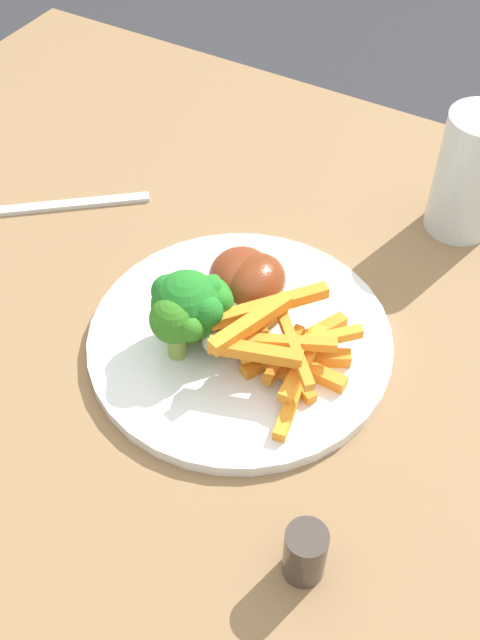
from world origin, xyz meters
TOP-DOWN VIEW (x-y plane):
  - ground_plane at (0.00, 0.00)m, footprint 6.00×6.00m
  - dining_table at (0.00, 0.00)m, footprint 1.26×0.77m
  - dinner_plate at (-0.08, -0.03)m, footprint 0.27×0.27m
  - broccoli_floret_front at (-0.11, -0.06)m, footprint 0.07×0.06m
  - broccoli_floret_middle at (-0.10, -0.04)m, footprint 0.05×0.05m
  - broccoli_floret_back at (-0.11, -0.08)m, footprint 0.05×0.05m
  - carrot_fries_pile at (-0.03, -0.04)m, footprint 0.12×0.14m
  - chicken_drumstick_near at (-0.09, 0.01)m, footprint 0.06×0.12m
  - chicken_drumstick_far at (-0.10, 0.01)m, footprint 0.08×0.12m
  - fork at (-0.34, 0.04)m, footprint 0.16×0.13m
  - water_glass at (0.04, 0.22)m, footprint 0.07×0.07m
  - pepper_shaker at (0.06, -0.19)m, footprint 0.03×0.03m

SIDE VIEW (x-z plane):
  - ground_plane at x=0.00m, z-range 0.00..0.00m
  - dining_table at x=0.00m, z-range 0.26..0.97m
  - fork at x=-0.34m, z-range 0.71..0.72m
  - dinner_plate at x=-0.08m, z-range 0.71..0.73m
  - pepper_shaker at x=0.06m, z-range 0.71..0.76m
  - carrot_fries_pile at x=-0.03m, z-range 0.72..0.77m
  - chicken_drumstick_far at x=-0.10m, z-range 0.73..0.77m
  - chicken_drumstick_near at x=-0.09m, z-range 0.73..0.77m
  - broccoli_floret_middle at x=-0.10m, z-range 0.73..0.79m
  - broccoli_floret_back at x=-0.11m, z-range 0.74..0.80m
  - broccoli_floret_front at x=-0.11m, z-range 0.73..0.80m
  - water_glass at x=0.04m, z-range 0.71..0.84m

